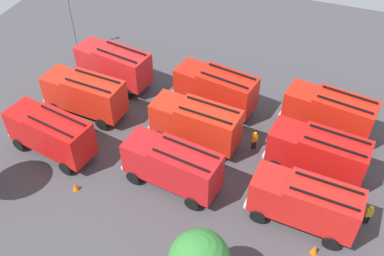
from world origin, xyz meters
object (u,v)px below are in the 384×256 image
at_px(fire_truck_3, 318,152).
at_px(traffic_cone_1, 76,186).
at_px(fire_truck_4, 196,122).
at_px(lamppost, 71,18).
at_px(firefighter_1, 369,214).
at_px(fire_truck_8, 51,132).
at_px(fire_truck_6, 305,202).
at_px(fire_truck_7, 173,165).
at_px(fire_truck_5, 85,94).
at_px(fire_truck_0, 329,112).
at_px(firefighter_0, 254,140).
at_px(fire_truck_1, 216,88).
at_px(traffic_cone_0, 315,249).
at_px(fire_truck_2, 114,64).

relative_size(fire_truck_3, traffic_cone_1, 10.98).
xyz_separation_m(fire_truck_4, lamppost, (16.33, -8.57, 1.50)).
bearing_deg(firefighter_1, fire_truck_8, -103.81).
relative_size(fire_truck_4, firefighter_1, 4.34).
height_order(fire_truck_6, firefighter_1, fire_truck_6).
bearing_deg(fire_truck_7, traffic_cone_1, 32.27).
bearing_deg(firefighter_1, fire_truck_5, -116.15).
bearing_deg(fire_truck_5, traffic_cone_1, 118.73).
bearing_deg(traffic_cone_1, lamppost, -58.72).
distance_m(fire_truck_0, firefighter_0, 6.53).
bearing_deg(traffic_cone_1, fire_truck_3, -153.78).
height_order(fire_truck_4, fire_truck_8, same).
bearing_deg(fire_truck_1, firefighter_0, 150.34).
distance_m(firefighter_0, lamppost, 22.38).
height_order(fire_truck_6, lamppost, lamppost).
bearing_deg(firefighter_0, fire_truck_8, 81.19).
xyz_separation_m(fire_truck_3, traffic_cone_1, (15.84, 7.80, -1.81)).
bearing_deg(fire_truck_4, firefighter_1, 172.01).
xyz_separation_m(firefighter_0, firefighter_1, (-8.97, 4.25, 0.04)).
distance_m(firefighter_0, traffic_cone_0, 9.89).
height_order(fire_truck_3, lamppost, lamppost).
relative_size(fire_truck_1, fire_truck_7, 1.01).
distance_m(fire_truck_1, lamppost, 16.91).
relative_size(fire_truck_7, traffic_cone_1, 11.03).
distance_m(fire_truck_1, traffic_cone_0, 15.73).
height_order(fire_truck_2, fire_truck_3, same).
height_order(fire_truck_2, firefighter_0, fire_truck_2).
bearing_deg(fire_truck_5, lamppost, -48.86).
relative_size(fire_truck_0, traffic_cone_1, 11.08).
distance_m(fire_truck_7, firefighter_1, 13.64).
relative_size(fire_truck_6, traffic_cone_0, 10.39).
bearing_deg(traffic_cone_0, fire_truck_2, -29.68).
distance_m(fire_truck_4, fire_truck_7, 4.79).
bearing_deg(lamppost, firefighter_1, 158.35).
distance_m(fire_truck_5, fire_truck_7, 11.12).
bearing_deg(traffic_cone_1, fire_truck_5, -65.59).
bearing_deg(firefighter_0, traffic_cone_0, -173.32).
relative_size(fire_truck_1, fire_truck_4, 1.02).
xyz_separation_m(fire_truck_0, firefighter_1, (-3.97, 8.27, -1.20)).
height_order(fire_truck_2, firefighter_1, fire_truck_2).
relative_size(fire_truck_1, fire_truck_3, 1.01).
bearing_deg(firefighter_1, fire_truck_7, -101.60).
height_order(fire_truck_0, traffic_cone_0, fire_truck_0).
relative_size(fire_truck_8, firefighter_1, 4.40).
relative_size(fire_truck_8, traffic_cone_0, 10.61).
height_order(fire_truck_6, traffic_cone_0, fire_truck_6).
xyz_separation_m(fire_truck_6, traffic_cone_1, (15.77, 2.97, -1.81)).
bearing_deg(traffic_cone_0, fire_truck_6, -58.27).
distance_m(fire_truck_1, fire_truck_2, 9.83).
xyz_separation_m(fire_truck_3, traffic_cone_0, (-1.21, 6.90, -1.80)).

